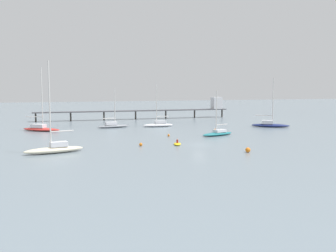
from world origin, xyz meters
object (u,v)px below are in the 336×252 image
object	(u,v)px
mooring_buoy_far	(215,130)
mooring_buoy_mid	(248,150)
sailboat_teal	(218,133)
sailboat_gray	(113,125)
sailboat_white	(158,124)
sailboat_red	(41,128)
mooring_buoy_inner	(169,135)
sailboat_navy	(270,124)
dinghy_yellow	(177,144)
mooring_buoy_near	(141,144)
sailboat_cream	(55,148)
pier	(170,108)

from	to	relation	value
mooring_buoy_far	mooring_buoy_mid	distance (m)	27.57
sailboat_teal	sailboat_gray	bearing A→B (deg)	131.13
sailboat_teal	sailboat_white	distance (m)	22.50
sailboat_red	mooring_buoy_inner	size ratio (longest dim) A/B	29.77
sailboat_navy	dinghy_yellow	distance (m)	39.39
mooring_buoy_near	mooring_buoy_mid	bearing A→B (deg)	-36.93
sailboat_teal	dinghy_yellow	bearing A→B (deg)	-141.80
mooring_buoy_inner	mooring_buoy_near	bearing A→B (deg)	-127.77
sailboat_cream	mooring_buoy_far	bearing A→B (deg)	26.73
mooring_buoy_inner	mooring_buoy_near	distance (m)	14.13
sailboat_red	sailboat_teal	bearing A→B (deg)	-28.14
sailboat_teal	mooring_buoy_inner	size ratio (longest dim) A/B	19.33
mooring_buoy_mid	mooring_buoy_near	bearing A→B (deg)	143.07
sailboat_cream	mooring_buoy_inner	bearing A→B (deg)	30.77
mooring_buoy_inner	mooring_buoy_near	xyz separation A→B (m)	(-8.65, -11.17, 0.05)
sailboat_red	sailboat_teal	distance (m)	42.32
sailboat_teal	mooring_buoy_mid	distance (m)	21.30
sailboat_red	mooring_buoy_inner	bearing A→B (deg)	-34.38
sailboat_white	mooring_buoy_inner	size ratio (longest dim) A/B	22.28
sailboat_navy	mooring_buoy_mid	distance (m)	40.84
sailboat_white	sailboat_navy	world-z (taller)	sailboat_navy
sailboat_cream	sailboat_white	size ratio (longest dim) A/B	1.30
mooring_buoy_far	sailboat_cream	bearing A→B (deg)	-153.27
pier	sailboat_cream	world-z (taller)	sailboat_cream
sailboat_teal	mooring_buoy_inner	world-z (taller)	sailboat_teal
sailboat_teal	sailboat_cream	distance (m)	36.39
sailboat_gray	sailboat_navy	distance (m)	41.17
sailboat_cream	dinghy_yellow	distance (m)	21.83
sailboat_gray	dinghy_yellow	world-z (taller)	sailboat_gray
sailboat_teal	mooring_buoy_far	bearing A→B (deg)	71.43
sailboat_navy	mooring_buoy_far	size ratio (longest dim) A/B	16.53
dinghy_yellow	mooring_buoy_mid	world-z (taller)	dinghy_yellow
sailboat_white	mooring_buoy_far	size ratio (longest dim) A/B	14.55
sailboat_red	dinghy_yellow	bearing A→B (deg)	-50.32
sailboat_cream	mooring_buoy_inner	world-z (taller)	sailboat_cream
sailboat_teal	sailboat_cream	size ratio (longest dim) A/B	0.67
pier	sailboat_teal	xyz separation A→B (m)	(-2.83, -44.95, -2.98)
sailboat_gray	mooring_buoy_far	xyz separation A→B (m)	(21.55, -16.39, -0.28)
sailboat_cream	sailboat_gray	distance (m)	37.65
dinghy_yellow	sailboat_teal	bearing A→B (deg)	38.20
mooring_buoy_inner	mooring_buoy_near	world-z (taller)	mooring_buoy_near
pier	sailboat_teal	bearing A→B (deg)	-93.60
mooring_buoy_far	mooring_buoy_near	world-z (taller)	mooring_buoy_far
sailboat_white	mooring_buoy_mid	world-z (taller)	sailboat_white
sailboat_teal	mooring_buoy_inner	xyz separation A→B (m)	(-10.70, 1.75, -0.35)
pier	sailboat_cream	xyz separation A→B (m)	(-37.08, -57.23, -2.73)
sailboat_gray	mooring_buoy_mid	world-z (taller)	sailboat_gray
sailboat_red	sailboat_cream	xyz separation A→B (m)	(3.07, -32.24, 0.04)
mooring_buoy_near	dinghy_yellow	bearing A→B (deg)	-3.91
sailboat_teal	sailboat_red	bearing A→B (deg)	151.86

